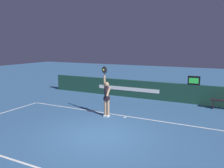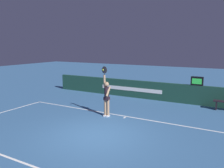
% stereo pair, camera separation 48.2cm
% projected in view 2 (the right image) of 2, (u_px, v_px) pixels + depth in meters
% --- Properties ---
extents(ground_plane, '(60.00, 60.00, 0.00)m').
position_uv_depth(ground_plane, '(96.00, 135.00, 8.73)').
color(ground_plane, '#355F8D').
extents(court_lines, '(11.92, 5.57, 0.00)m').
position_uv_depth(court_lines, '(96.00, 136.00, 8.70)').
color(court_lines, white).
rests_on(court_lines, ground).
extents(back_wall, '(14.94, 0.23, 1.14)m').
position_uv_depth(back_wall, '(154.00, 91.00, 14.38)').
color(back_wall, '#173C30').
rests_on(back_wall, ground).
extents(speed_display, '(0.68, 0.20, 0.51)m').
position_uv_depth(speed_display, '(197.00, 81.00, 13.00)').
color(speed_display, black).
rests_on(speed_display, back_wall).
extents(tennis_player, '(0.44, 0.41, 2.45)m').
position_uv_depth(tennis_player, '(107.00, 96.00, 10.90)').
color(tennis_player, '#9B7B5C').
rests_on(tennis_player, ground).
extents(tennis_ball, '(0.07, 0.07, 0.07)m').
position_uv_depth(tennis_ball, '(103.00, 70.00, 10.41)').
color(tennis_ball, '#C5E52C').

